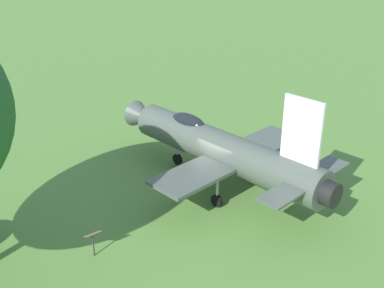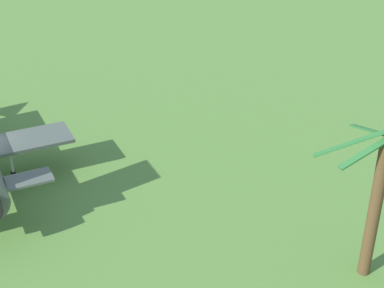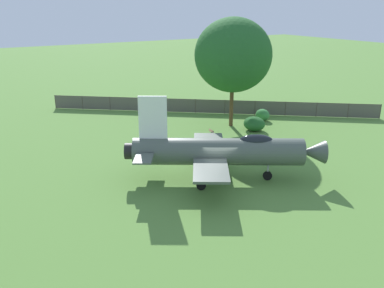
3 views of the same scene
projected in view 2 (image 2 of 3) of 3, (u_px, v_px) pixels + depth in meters
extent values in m
cube|color=#4C564C|center=(31.00, 139.00, 26.42)|extent=(4.13, 3.65, 0.16)
cube|color=#4C564C|center=(29.00, 179.00, 22.69)|extent=(2.11, 1.89, 0.10)
cylinder|color=#A5A8AD|center=(12.00, 163.00, 25.91)|extent=(0.12, 0.12, 1.50)
cylinder|color=black|center=(14.00, 177.00, 26.27)|extent=(0.47, 0.60, 0.60)
cylinder|color=brown|center=(374.00, 212.00, 19.81)|extent=(0.44, 0.44, 5.41)
cube|color=#2D7033|center=(368.00, 130.00, 19.72)|extent=(1.98, 1.85, 0.91)
cube|color=#2D7033|center=(348.00, 144.00, 18.83)|extent=(0.94, 2.09, 1.19)
cube|color=#2D7033|center=(363.00, 154.00, 18.26)|extent=(1.62, 1.16, 0.68)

